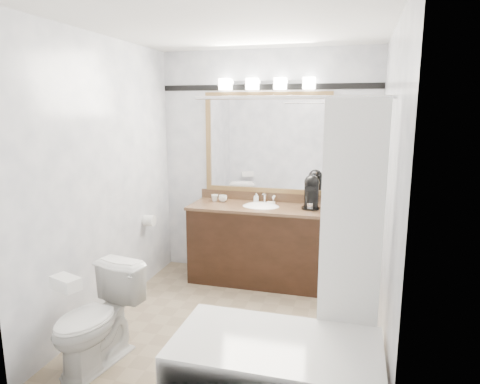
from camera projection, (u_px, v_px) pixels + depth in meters
name	position (u px, v px, depth m)	size (l,w,h in m)	color
room	(235.00, 186.00, 3.53)	(2.42, 2.62, 2.52)	gray
vanity	(261.00, 243.00, 4.65)	(1.53, 0.58, 0.97)	black
mirror	(267.00, 143.00, 4.69)	(1.40, 0.04, 1.10)	olive
vanity_light_bar	(266.00, 84.00, 4.52)	(1.02, 0.14, 0.12)	silver
accent_stripe	(268.00, 87.00, 4.58)	(2.40, 0.01, 0.06)	black
bathtub	(280.00, 364.00, 2.72)	(1.30, 0.75, 1.96)	white
tp_roll	(149.00, 221.00, 4.56)	(0.12, 0.12, 0.11)	white
toilet	(96.00, 319.00, 3.13)	(0.41, 0.71, 0.73)	white
tissue_box	(66.00, 283.00, 2.77)	(0.20, 0.11, 0.08)	white
coffee_maker	(311.00, 191.00, 4.45)	(0.18, 0.23, 0.35)	black
cup_left	(223.00, 198.00, 4.77)	(0.09, 0.09, 0.07)	white
cup_right	(215.00, 198.00, 4.81)	(0.08, 0.08, 0.07)	white
soap_bottle_a	(256.00, 198.00, 4.70)	(0.05, 0.05, 0.11)	white
soap_bar	(271.00, 203.00, 4.65)	(0.08, 0.05, 0.03)	beige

